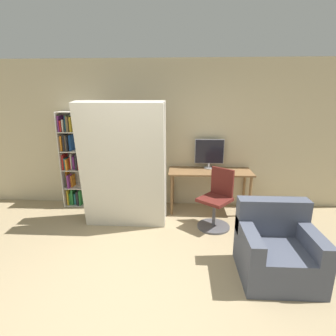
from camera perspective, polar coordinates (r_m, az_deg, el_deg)
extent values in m
plane|color=#9E8966|center=(3.03, -7.34, -27.41)|extent=(16.00, 16.00, 0.00)
cube|color=#C6B793|center=(4.95, -2.31, 7.15)|extent=(8.00, 0.06, 2.70)
cube|color=brown|center=(4.77, 9.16, -0.77)|extent=(1.48, 0.57, 0.03)
cylinder|color=brown|center=(4.66, 0.82, -5.91)|extent=(0.05, 0.05, 0.73)
cylinder|color=brown|center=(4.80, 17.39, -5.96)|extent=(0.05, 0.05, 0.73)
cylinder|color=brown|center=(5.07, 1.02, -4.10)|extent=(0.05, 0.05, 0.73)
cylinder|color=brown|center=(5.21, 16.23, -4.20)|extent=(0.05, 0.05, 0.73)
cylinder|color=#B7B7BC|center=(4.93, 8.85, 0.06)|extent=(0.18, 0.18, 0.02)
cylinder|color=#B7B7BC|center=(4.91, 8.87, 0.64)|extent=(0.04, 0.04, 0.08)
cube|color=#B7B7BC|center=(4.86, 8.99, 3.58)|extent=(0.53, 0.02, 0.45)
cube|color=black|center=(4.86, 9.00, 3.57)|extent=(0.51, 0.03, 0.43)
cylinder|color=#4C4C51|center=(4.41, 9.84, -12.38)|extent=(0.52, 0.52, 0.03)
cylinder|color=#4C4C51|center=(4.31, 9.98, -9.72)|extent=(0.05, 0.05, 0.42)
cube|color=#591E19|center=(4.22, 10.12, -6.81)|extent=(0.62, 0.62, 0.05)
cube|color=#591E19|center=(4.30, 11.72, -2.94)|extent=(0.33, 0.28, 0.45)
cube|color=beige|center=(5.31, -21.82, 1.64)|extent=(0.02, 0.32, 1.79)
cube|color=beige|center=(5.05, -14.22, 1.61)|extent=(0.02, 0.32, 1.79)
cube|color=beige|center=(5.31, -17.53, 2.02)|extent=(0.75, 0.02, 1.79)
cube|color=beige|center=(5.44, -17.34, -7.49)|extent=(0.72, 0.29, 0.02)
cube|color=beige|center=(5.31, -17.64, -3.95)|extent=(0.72, 0.29, 0.02)
cube|color=beige|center=(5.21, -17.96, -0.27)|extent=(0.72, 0.29, 0.02)
cube|color=beige|center=(5.13, -18.28, 3.55)|extent=(0.72, 0.29, 0.02)
cube|color=beige|center=(5.08, -18.61, 7.47)|extent=(0.72, 0.29, 0.02)
cube|color=beige|center=(5.05, -18.95, 11.45)|extent=(0.72, 0.29, 0.02)
cube|color=orange|center=(5.55, -20.63, -5.95)|extent=(0.02, 0.22, 0.23)
cube|color=gold|center=(5.48, -20.64, -5.80)|extent=(0.02, 0.19, 0.30)
cube|color=#287A38|center=(5.51, -20.20, -6.11)|extent=(0.04, 0.17, 0.22)
cube|color=#287A38|center=(5.48, -19.76, -5.75)|extent=(0.04, 0.22, 0.30)
cube|color=teal|center=(5.48, -19.31, -6.18)|extent=(0.03, 0.16, 0.21)
cube|color=#232328|center=(5.46, -18.94, -5.96)|extent=(0.03, 0.18, 0.26)
cube|color=#232328|center=(5.40, -18.80, -6.13)|extent=(0.03, 0.17, 0.27)
cube|color=#287A38|center=(5.42, -18.26, -5.89)|extent=(0.03, 0.24, 0.29)
cube|color=orange|center=(5.44, -20.90, -2.02)|extent=(0.02, 0.16, 0.30)
cube|color=#287A38|center=(5.40, -20.69, -2.56)|extent=(0.03, 0.18, 0.22)
cube|color=#7A2D84|center=(5.33, -20.64, -2.64)|extent=(0.03, 0.19, 0.25)
cube|color=orange|center=(5.39, -19.97, -2.57)|extent=(0.03, 0.17, 0.22)
cube|color=red|center=(5.30, -21.52, 1.33)|extent=(0.03, 0.22, 0.28)
cube|color=teal|center=(5.29, -21.19, 0.95)|extent=(0.03, 0.17, 0.21)
cube|color=orange|center=(5.26, -20.82, 0.87)|extent=(0.03, 0.24, 0.20)
cube|color=red|center=(5.30, -20.17, 1.20)|extent=(0.02, 0.19, 0.23)
cube|color=silver|center=(5.25, -20.07, 1.43)|extent=(0.02, 0.17, 0.30)
cube|color=#7A2D84|center=(5.25, -19.61, 1.19)|extent=(0.04, 0.16, 0.24)
cube|color=brown|center=(5.27, -19.11, 1.12)|extent=(0.03, 0.18, 0.22)
cube|color=#232328|center=(5.18, -19.04, 1.34)|extent=(0.03, 0.21, 0.30)
cube|color=red|center=(5.16, -18.57, 1.21)|extent=(0.04, 0.19, 0.27)
cube|color=orange|center=(5.23, -21.84, 5.08)|extent=(0.03, 0.22, 0.28)
cube|color=#232328|center=(5.22, -21.36, 5.25)|extent=(0.04, 0.22, 0.30)
cube|color=brown|center=(5.22, -20.98, 5.20)|extent=(0.02, 0.23, 0.29)
cube|color=#232328|center=(5.17, -20.80, 5.11)|extent=(0.02, 0.22, 0.28)
cube|color=#1E4C9E|center=(5.20, -20.20, 5.23)|extent=(0.03, 0.22, 0.28)
cube|color=#7A2D84|center=(5.18, -22.35, 8.93)|extent=(0.02, 0.22, 0.28)
cube|color=red|center=(5.18, -21.95, 8.54)|extent=(0.02, 0.23, 0.20)
cube|color=silver|center=(5.19, -21.53, 8.65)|extent=(0.03, 0.23, 0.21)
cube|color=#1E4C9E|center=(5.19, -21.15, 8.97)|extent=(0.03, 0.16, 0.26)
cube|color=#287A38|center=(5.15, -20.96, 9.04)|extent=(0.02, 0.18, 0.28)
cube|color=brown|center=(5.09, -20.76, 8.95)|extent=(0.04, 0.20, 0.27)
cube|color=gold|center=(5.10, -20.25, 8.92)|extent=(0.03, 0.17, 0.26)
cube|color=beige|center=(4.08, -9.87, 0.14)|extent=(1.29, 0.47, 2.00)
cube|color=beige|center=(3.99, -0.85, 0.01)|extent=(0.01, 0.47, 1.96)
cube|color=beige|center=(4.33, -9.09, 1.06)|extent=(1.29, 0.39, 1.99)
cube|color=beige|center=(4.25, -0.60, 0.95)|extent=(0.01, 0.39, 1.96)
cube|color=#474C5B|center=(3.47, 22.61, -18.16)|extent=(0.85, 0.80, 0.40)
cube|color=#474C5B|center=(3.52, 21.74, -9.71)|extent=(0.85, 0.20, 0.45)
cube|color=#474C5B|center=(3.22, 17.21, -14.16)|extent=(0.16, 0.80, 0.20)
cube|color=#474C5B|center=(3.46, 28.68, -13.36)|extent=(0.16, 0.80, 0.20)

